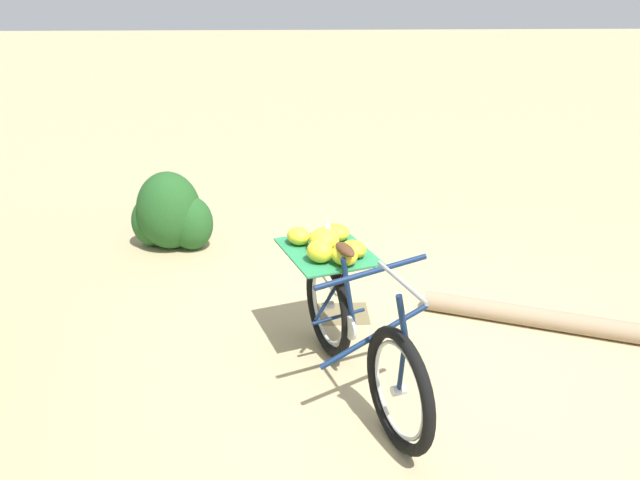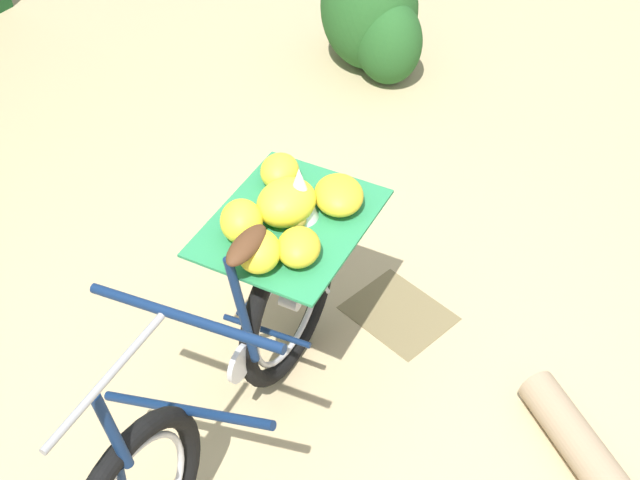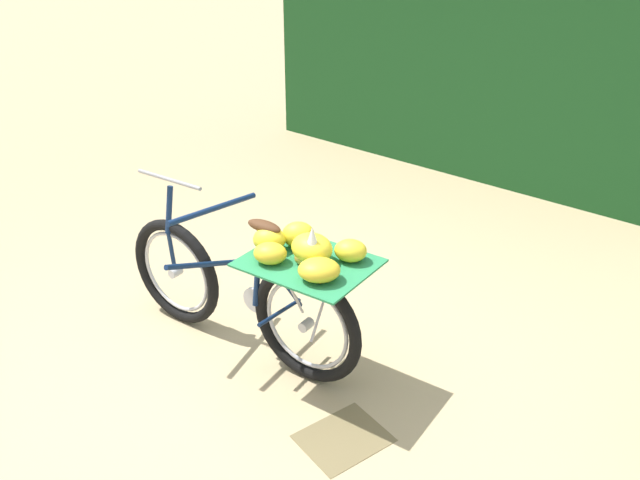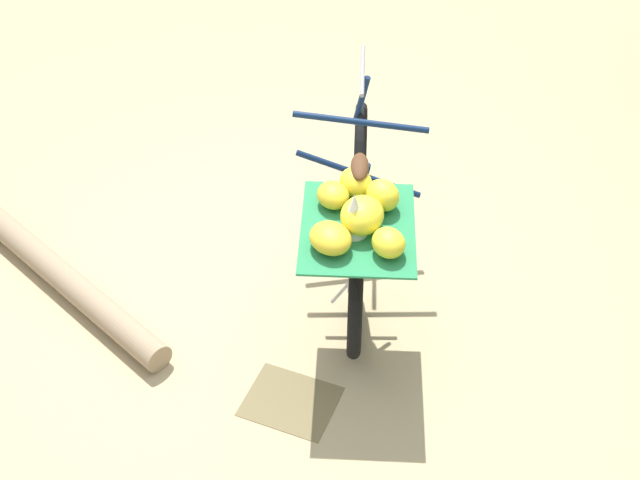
% 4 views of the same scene
% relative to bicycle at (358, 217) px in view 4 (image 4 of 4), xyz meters
% --- Properties ---
extents(ground_plane, '(60.00, 60.00, 0.00)m').
position_rel_bicycle_xyz_m(ground_plane, '(-0.22, -0.09, -0.52)').
color(ground_plane, tan).
extents(bicycle, '(0.95, 1.78, 1.03)m').
position_rel_bicycle_xyz_m(bicycle, '(0.00, 0.00, 0.00)').
color(bicycle, black).
rests_on(bicycle, ground_plane).
extents(fallen_log, '(2.06, 0.95, 0.16)m').
position_rel_bicycle_xyz_m(fallen_log, '(-1.71, -0.53, -0.44)').
color(fallen_log, '#9E8466').
rests_on(fallen_log, ground_plane).
extents(leaf_litter_patch, '(0.44, 0.36, 0.01)m').
position_rel_bicycle_xyz_m(leaf_litter_patch, '(-0.02, -0.87, -0.52)').
color(leaf_litter_patch, olive).
rests_on(leaf_litter_patch, ground_plane).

